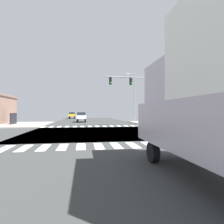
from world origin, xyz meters
The scene contains 10 objects.
ground centered at (0.00, 0.00, -0.03)m, with size 90.00×90.00×0.05m.
sidewalk_corner_ne centered at (13.00, 12.00, 0.07)m, with size 12.00×12.00×0.14m.
sidewalk_corner_nw centered at (-13.00, 12.00, 0.07)m, with size 12.00×12.00×0.14m.
crosswalk_near centered at (-0.25, -7.30, 0.00)m, with size 13.50×2.00×0.01m.
crosswalk_far centered at (-0.25, 7.30, 0.00)m, with size 13.50×2.00×0.01m.
traffic_signal_mast centered at (5.42, 7.22, 5.31)m, with size 6.79×0.55×7.19m.
street_lamp centered at (7.93, 16.73, 5.52)m, with size 1.78×0.32×9.40m.
sedan_farside_1 centered at (-5.00, 38.88, 1.12)m, with size 1.80×4.30×1.88m.
sedan_leading_3 centered at (-2.00, 38.95, 1.12)m, with size 1.80×4.30×1.88m.
sedan_inner_6 centered at (-2.00, 18.15, 1.12)m, with size 1.80×4.30×1.88m.
Camera 1 is at (-1.61, -17.82, 1.94)m, focal length 29.66 mm.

